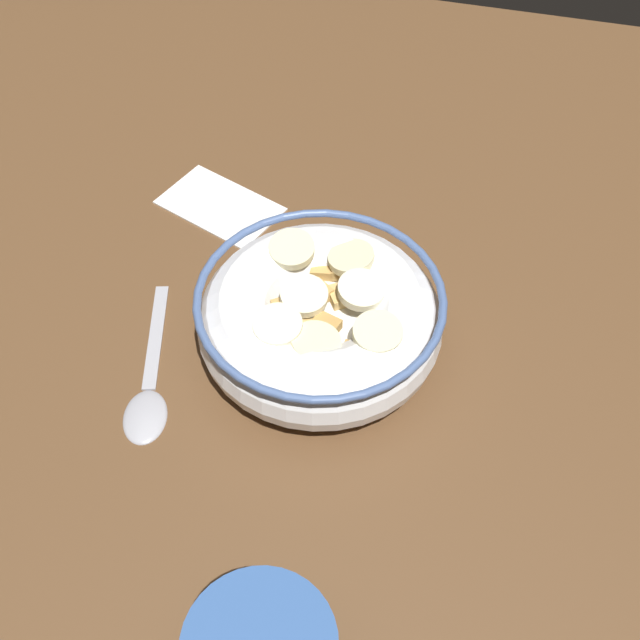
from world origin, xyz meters
The scene contains 4 objects.
ground_plane centered at (0.00, 0.00, -1.00)cm, with size 104.11×104.11×2.00cm, color brown.
cereal_bowl centered at (0.02, 0.01, 3.17)cm, with size 17.75×17.75×6.28cm.
spoon centered at (-10.72, -7.56, 0.35)cm, with size 5.97×14.40×0.80cm.
folded_napkin centered at (-12.32, 12.61, 0.15)cm, with size 10.19×6.12×0.30cm, color white.
Camera 1 is at (9.13, -35.02, 47.07)cm, focal length 44.42 mm.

